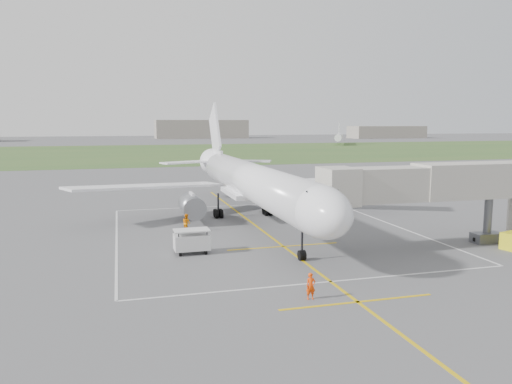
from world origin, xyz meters
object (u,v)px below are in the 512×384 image
object	(u,v)px
airliner	(252,182)
baggage_cart	(192,241)
ramp_worker_nose	(311,286)
ramp_worker_wing	(186,223)
jet_bridge	(468,191)

from	to	relation	value
airliner	baggage_cart	world-z (taller)	airliner
ramp_worker_nose	ramp_worker_wing	bearing A→B (deg)	106.45
jet_bridge	ramp_worker_nose	distance (m)	20.86
baggage_cart	ramp_worker_nose	size ratio (longest dim) A/B	1.76
ramp_worker_nose	airliner	bearing A→B (deg)	87.30
airliner	baggage_cart	xyz separation A→B (m)	(-8.00, -10.92, -3.37)
jet_bridge	baggage_cart	world-z (taller)	jet_bridge
ramp_worker_wing	airliner	bearing A→B (deg)	-99.06
airliner	ramp_worker_wing	xyz separation A→B (m)	(-7.35, -2.68, -3.49)
airliner	ramp_worker_nose	bearing A→B (deg)	-96.18
airliner	jet_bridge	xyz separation A→B (m)	(15.72, -14.25, 0.35)
airliner	ramp_worker_wing	bearing A→B (deg)	-159.98
baggage_cart	ramp_worker_nose	xyz separation A→B (m)	(5.45, -12.61, -0.20)
airliner	jet_bridge	world-z (taller)	airliner
baggage_cart	ramp_worker_wing	size ratio (longest dim) A/B	1.60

